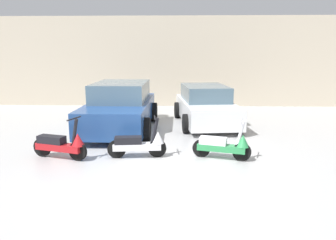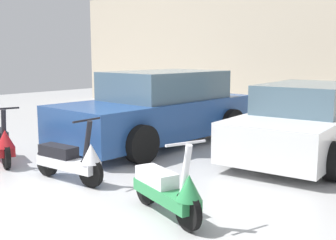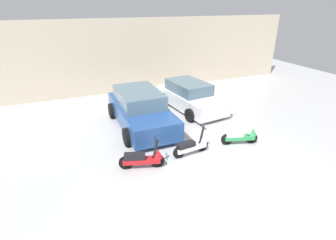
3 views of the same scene
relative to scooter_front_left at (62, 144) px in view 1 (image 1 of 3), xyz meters
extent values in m
plane|color=#B2B2B2|center=(2.31, -0.74, -0.35)|extent=(28.00, 28.00, 0.00)
cube|color=beige|center=(2.31, 7.81, 1.65)|extent=(19.60, 0.12, 4.00)
cylinder|color=black|center=(0.41, -0.12, -0.13)|extent=(0.44, 0.20, 0.44)
cylinder|color=black|center=(-0.53, 0.16, -0.13)|extent=(0.44, 0.20, 0.44)
cube|color=#B2191E|center=(-0.06, 0.02, -0.08)|extent=(1.18, 0.59, 0.15)
cube|color=black|center=(-0.26, 0.08, 0.09)|extent=(0.69, 0.43, 0.17)
cylinder|color=black|center=(0.36, -0.11, 0.31)|extent=(0.22, 0.13, 0.63)
cylinder|color=black|center=(0.36, -0.11, 0.62)|extent=(0.18, 0.50, 0.03)
cone|color=#B2191E|center=(0.42, -0.13, 0.14)|extent=(0.37, 0.37, 0.29)
cylinder|color=black|center=(2.19, 0.20, -0.14)|extent=(0.43, 0.12, 0.43)
cylinder|color=black|center=(1.25, 0.10, -0.14)|extent=(0.43, 0.12, 0.43)
cube|color=silver|center=(1.72, 0.15, -0.09)|extent=(1.13, 0.38, 0.15)
cube|color=black|center=(1.52, 0.13, 0.07)|extent=(0.65, 0.31, 0.17)
cylinder|color=black|center=(2.14, 0.20, 0.29)|extent=(0.20, 0.09, 0.60)
cylinder|color=black|center=(2.14, 0.20, 0.59)|extent=(0.08, 0.49, 0.03)
cone|color=silver|center=(2.21, 0.21, 0.13)|extent=(0.31, 0.31, 0.28)
cylinder|color=black|center=(4.12, -0.02, -0.14)|extent=(0.42, 0.19, 0.42)
cylinder|color=black|center=(3.23, 0.25, -0.14)|extent=(0.42, 0.19, 0.42)
cube|color=#2D8C4C|center=(3.68, 0.12, -0.09)|extent=(1.12, 0.56, 0.15)
cube|color=white|center=(3.49, 0.17, 0.07)|extent=(0.66, 0.41, 0.16)
cylinder|color=white|center=(4.08, 0.00, 0.28)|extent=(0.21, 0.12, 0.60)
cylinder|color=white|center=(4.08, 0.00, 0.58)|extent=(0.17, 0.47, 0.03)
cone|color=#2D8C4C|center=(4.14, -0.02, 0.12)|extent=(0.35, 0.35, 0.27)
cube|color=navy|center=(0.85, 2.94, 0.20)|extent=(1.83, 4.38, 0.73)
cube|color=slate|center=(0.85, 3.20, 0.85)|extent=(1.61, 2.45, 0.57)
cylinder|color=black|center=(1.79, 1.58, -0.02)|extent=(0.23, 0.67, 0.67)
cylinder|color=black|center=(-0.10, 1.59, -0.02)|extent=(0.23, 0.67, 0.67)
cylinder|color=black|center=(1.79, 4.30, -0.02)|extent=(0.23, 0.67, 0.67)
cylinder|color=black|center=(-0.10, 4.30, -0.02)|extent=(0.23, 0.67, 0.67)
cube|color=white|center=(3.61, 3.87, 0.13)|extent=(2.05, 4.02, 0.64)
cube|color=slate|center=(3.59, 4.10, 0.71)|extent=(1.66, 2.31, 0.51)
cylinder|color=black|center=(4.58, 2.78, -0.06)|extent=(0.27, 0.61, 0.59)
cylinder|color=black|center=(2.92, 2.58, -0.06)|extent=(0.27, 0.61, 0.59)
cylinder|color=black|center=(4.30, 5.15, -0.06)|extent=(0.27, 0.61, 0.59)
cylinder|color=black|center=(2.64, 4.96, -0.06)|extent=(0.27, 0.61, 0.59)
camera|label=1|loc=(2.69, -7.17, 2.07)|focal=35.00mm
camera|label=2|loc=(6.79, -3.28, 1.49)|focal=45.00mm
camera|label=3|loc=(-1.96, -6.64, 4.40)|focal=28.00mm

